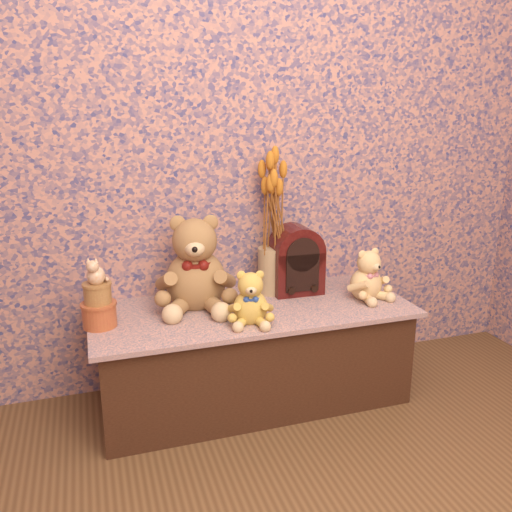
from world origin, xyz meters
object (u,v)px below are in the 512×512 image
at_px(teddy_small, 367,272).
at_px(cathedral_radio, 296,259).
at_px(teddy_large, 195,258).
at_px(ceramic_vase, 272,270).
at_px(biscuit_tin_lower, 99,315).
at_px(teddy_medium, 250,294).
at_px(cat_figurine, 95,270).

distance_m(teddy_small, cathedral_radio, 0.32).
distance_m(teddy_large, ceramic_vase, 0.38).
xyz_separation_m(teddy_large, biscuit_tin_lower, (-0.40, -0.10, -0.17)).
bearing_deg(teddy_small, teddy_medium, 175.79).
height_order(teddy_small, ceramic_vase, teddy_small).
bearing_deg(teddy_large, biscuit_tin_lower, -154.20).
xyz_separation_m(teddy_medium, biscuit_tin_lower, (-0.57, 0.14, -0.07)).
bearing_deg(cat_figurine, cathedral_radio, 29.73).
distance_m(teddy_medium, cat_figurine, 0.60).
relative_size(teddy_small, cathedral_radio, 0.78).
relative_size(teddy_medium, cathedral_radio, 0.74).
distance_m(biscuit_tin_lower, cat_figurine, 0.18).
height_order(ceramic_vase, biscuit_tin_lower, ceramic_vase).
xyz_separation_m(teddy_small, biscuit_tin_lower, (-1.14, 0.03, -0.07)).
bearing_deg(teddy_small, teddy_large, 154.95).
height_order(teddy_large, ceramic_vase, teddy_large).
relative_size(teddy_medium, teddy_small, 0.95).
xyz_separation_m(ceramic_vase, biscuit_tin_lower, (-0.76, -0.16, -0.06)).
bearing_deg(cat_figurine, biscuit_tin_lower, 0.00).
xyz_separation_m(cathedral_radio, ceramic_vase, (-0.11, 0.02, -0.05)).
bearing_deg(teddy_medium, cathedral_radio, 56.94).
height_order(cathedral_radio, biscuit_tin_lower, cathedral_radio).
bearing_deg(teddy_large, teddy_medium, -43.86).
bearing_deg(ceramic_vase, teddy_small, -27.10).
distance_m(ceramic_vase, cat_figurine, 0.79).
relative_size(teddy_large, cat_figurine, 3.80).
height_order(cathedral_radio, cat_figurine, cathedral_radio).
bearing_deg(cathedral_radio, biscuit_tin_lower, -169.77).
height_order(cathedral_radio, ceramic_vase, cathedral_radio).
bearing_deg(teddy_medium, teddy_large, 139.53).
xyz_separation_m(teddy_medium, ceramic_vase, (0.19, 0.30, -0.01)).
bearing_deg(teddy_medium, biscuit_tin_lower, -178.71).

